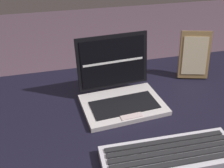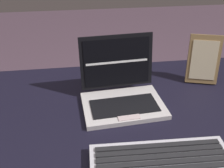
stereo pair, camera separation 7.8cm
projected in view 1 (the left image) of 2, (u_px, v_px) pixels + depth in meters
The scene contains 4 objects.
desk at pixel (103, 142), 0.86m from camera, with size 1.41×0.68×0.75m.
laptop_front at pixel (120, 91), 0.84m from camera, with size 0.27×0.23×0.21m.
external_keyboard at pixel (170, 155), 0.64m from camera, with size 0.35×0.13×0.03m.
photo_frame at pixel (194, 55), 0.97m from camera, with size 0.12×0.08×0.18m.
Camera 1 is at (-0.13, -0.62, 1.25)m, focal length 41.09 mm.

